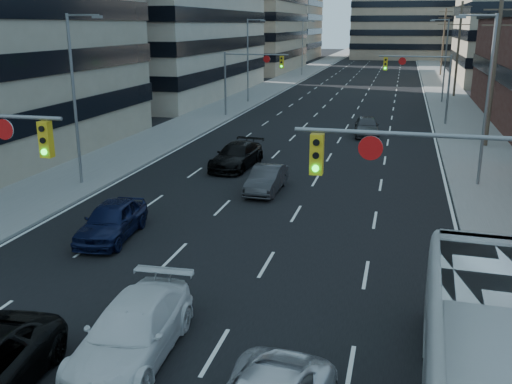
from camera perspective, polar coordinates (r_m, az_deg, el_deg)
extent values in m
cube|color=black|center=(137.19, 11.99, 12.58)|extent=(18.00, 300.00, 0.02)
cube|color=slate|center=(138.18, 7.11, 12.86)|extent=(5.00, 300.00, 0.15)
cube|color=slate|center=(137.14, 16.90, 12.27)|extent=(5.00, 300.00, 0.15)
cube|color=gray|center=(110.97, -1.54, 16.22)|extent=(20.00, 30.00, 16.00)
cube|color=#ADA089|center=(150.72, 1.25, 17.04)|extent=(24.00, 24.00, 20.00)
cube|color=gold|center=(18.32, -20.27, 4.95)|extent=(0.35, 0.28, 1.10)
cylinder|color=black|center=(18.13, -20.66, 5.93)|extent=(0.18, 0.06, 0.18)
cylinder|color=black|center=(18.20, -20.55, 4.85)|extent=(0.18, 0.06, 0.18)
cylinder|color=#0CE526|center=(18.26, -20.44, 3.77)|extent=(0.18, 0.06, 0.18)
cylinder|color=white|center=(19.08, -23.89, 5.75)|extent=(0.64, 0.06, 0.64)
cylinder|color=slate|center=(15.04, 16.25, 5.51)|extent=(6.50, 0.12, 0.12)
cube|color=gold|center=(15.30, 6.10, 3.77)|extent=(0.35, 0.28, 1.10)
cylinder|color=black|center=(15.07, 6.05, 4.94)|extent=(0.18, 0.06, 0.18)
cylinder|color=black|center=(15.15, 6.01, 3.64)|extent=(0.18, 0.06, 0.18)
cylinder|color=#0CE526|center=(15.23, 5.97, 2.36)|extent=(0.18, 0.06, 0.18)
cylinder|color=white|center=(15.09, 11.39, 4.33)|extent=(0.64, 0.06, 0.64)
cylinder|color=slate|center=(54.54, -3.09, 10.67)|extent=(0.18, 0.18, 6.00)
cylinder|color=slate|center=(53.51, 0.02, 13.59)|extent=(6.00, 0.12, 0.12)
cube|color=gold|center=(53.00, 2.59, 12.85)|extent=(0.35, 0.28, 1.10)
cylinder|color=black|center=(52.83, 2.56, 13.21)|extent=(0.18, 0.06, 0.18)
cylinder|color=black|center=(52.85, 2.56, 12.83)|extent=(0.18, 0.06, 0.18)
cylinder|color=#0CE526|center=(52.87, 2.55, 12.46)|extent=(0.18, 0.06, 0.18)
cylinder|color=white|center=(53.26, 1.08, 13.15)|extent=(0.64, 0.06, 0.64)
cylinder|color=slate|center=(52.21, 18.68, 9.59)|extent=(0.18, 0.18, 6.00)
cylinder|color=slate|center=(51.86, 15.58, 12.92)|extent=(6.00, 0.12, 0.12)
cube|color=gold|center=(51.92, 12.82, 12.39)|extent=(0.35, 0.28, 1.10)
cylinder|color=black|center=(51.73, 12.84, 12.76)|extent=(0.18, 0.06, 0.18)
cylinder|color=black|center=(51.76, 12.82, 12.38)|extent=(0.18, 0.06, 0.18)
cylinder|color=#0CE526|center=(51.78, 12.79, 11.99)|extent=(0.18, 0.06, 0.18)
cylinder|color=white|center=(51.85, 14.42, 12.56)|extent=(0.64, 0.06, 0.64)
cylinder|color=#4C3D2D|center=(43.31, 22.70, 11.28)|extent=(0.28, 0.28, 11.00)
cube|color=#4C3D2D|center=(43.21, 23.29, 16.41)|extent=(2.20, 0.10, 0.10)
cube|color=#4C3D2D|center=(43.20, 23.14, 15.09)|extent=(2.20, 0.10, 0.10)
cylinder|color=#4C3D2D|center=(73.09, 19.55, 13.22)|extent=(0.28, 0.28, 11.00)
cube|color=#4C3D2D|center=(73.06, 19.93, 17.04)|extent=(2.20, 0.10, 0.10)
cube|color=#4C3D2D|center=(73.04, 19.85, 16.26)|extent=(2.20, 0.10, 0.10)
cube|color=#4C3D2D|center=(73.03, 19.77, 15.48)|extent=(2.20, 0.10, 0.10)
cylinder|color=#4C3D2D|center=(103.00, 18.21, 14.02)|extent=(0.28, 0.28, 11.00)
cube|color=#4C3D2D|center=(102.98, 18.46, 16.74)|extent=(2.20, 0.10, 0.10)
cube|color=#4C3D2D|center=(102.96, 18.41, 16.18)|extent=(2.20, 0.10, 0.10)
cube|color=#4C3D2D|center=(102.96, 18.36, 15.63)|extent=(2.20, 0.10, 0.10)
cylinder|color=slate|center=(31.81, -17.69, 8.50)|extent=(0.16, 0.16, 9.00)
cylinder|color=slate|center=(31.10, -16.94, 16.55)|extent=(1.80, 0.10, 0.10)
cube|color=slate|center=(30.70, -15.59, 16.52)|extent=(0.50, 0.22, 0.14)
cylinder|color=slate|center=(64.12, -0.83, 12.91)|extent=(0.16, 0.16, 9.00)
cylinder|color=slate|center=(63.77, -0.03, 16.84)|extent=(1.80, 0.10, 0.10)
cube|color=slate|center=(63.58, 0.70, 16.77)|extent=(0.50, 0.22, 0.14)
cylinder|color=slate|center=(98.29, 4.66, 14.10)|extent=(0.16, 0.16, 9.00)
cylinder|color=slate|center=(98.07, 5.26, 16.65)|extent=(1.80, 0.10, 0.10)
cube|color=slate|center=(97.94, 5.74, 16.59)|extent=(0.50, 0.22, 0.14)
cylinder|color=slate|center=(32.32, 22.08, 8.19)|extent=(0.16, 0.16, 9.00)
cylinder|color=slate|center=(31.97, 21.30, 16.14)|extent=(1.80, 0.10, 0.10)
cube|color=slate|center=(31.89, 19.80, 16.14)|extent=(0.50, 0.22, 0.14)
cylinder|color=slate|center=(67.04, 18.40, 12.25)|extent=(0.16, 0.16, 9.00)
cylinder|color=slate|center=(66.87, 17.95, 16.07)|extent=(1.80, 0.10, 0.10)
cube|color=slate|center=(66.83, 17.24, 16.06)|extent=(0.50, 0.22, 0.14)
imported|color=silver|center=(15.70, -12.26, -13.45)|extent=(2.38, 5.33, 1.52)
imported|color=silver|center=(12.98, 22.74, -17.21)|extent=(3.05, 11.34, 3.13)
imported|color=black|center=(24.07, -14.23, -2.76)|extent=(2.23, 4.67, 1.54)
imported|color=#2F2F31|center=(29.80, 1.05, 1.28)|extent=(1.54, 4.17, 1.36)
imported|color=black|center=(34.84, -1.95, 3.64)|extent=(2.61, 5.37, 1.51)
imported|color=#39393C|center=(45.81, 11.01, 6.49)|extent=(2.26, 4.74, 1.56)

